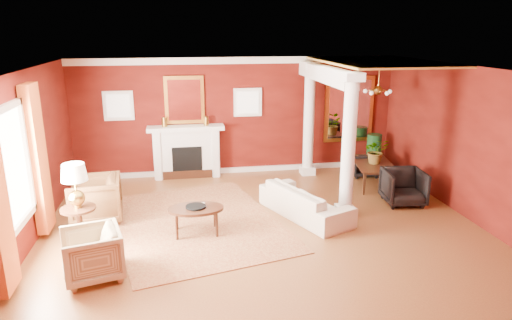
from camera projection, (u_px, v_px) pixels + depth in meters
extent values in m
plane|color=brown|center=(263.00, 228.00, 8.48)|extent=(8.00, 8.00, 0.00)
cube|color=maroon|center=(238.00, 116.00, 11.38)|extent=(8.00, 0.04, 2.90)
cube|color=maroon|center=(325.00, 239.00, 4.76)|extent=(8.00, 0.04, 2.90)
cube|color=maroon|center=(22.00, 163.00, 7.42)|extent=(0.04, 7.00, 2.90)
cube|color=maroon|center=(469.00, 143.00, 8.72)|extent=(0.04, 7.00, 2.90)
cube|color=white|center=(264.00, 69.00, 7.67)|extent=(8.00, 7.00, 0.04)
cube|color=white|center=(187.00, 153.00, 11.25)|extent=(1.60, 0.34, 1.20)
cube|color=black|center=(187.00, 161.00, 11.13)|extent=(0.72, 0.03, 0.70)
cube|color=black|center=(188.00, 175.00, 11.22)|extent=(1.20, 0.05, 0.20)
cube|color=white|center=(186.00, 128.00, 11.03)|extent=(1.85, 0.42, 0.10)
cube|color=white|center=(158.00, 155.00, 11.11)|extent=(0.16, 0.40, 1.20)
cube|color=white|center=(215.00, 152.00, 11.33)|extent=(0.16, 0.40, 1.20)
cube|color=gold|center=(184.00, 100.00, 11.01)|extent=(0.95, 0.06, 1.15)
cube|color=white|center=(184.00, 100.00, 10.98)|extent=(0.78, 0.02, 0.98)
cube|color=white|center=(119.00, 106.00, 10.80)|extent=(0.70, 0.06, 0.70)
cube|color=white|center=(118.00, 106.00, 10.76)|extent=(0.54, 0.02, 0.54)
cube|color=white|center=(248.00, 102.00, 11.30)|extent=(0.70, 0.06, 0.70)
cube|color=white|center=(248.00, 102.00, 11.27)|extent=(0.54, 0.02, 0.54)
cube|color=white|center=(10.00, 168.00, 6.83)|extent=(0.03, 1.30, 1.70)
cube|color=white|center=(27.00, 156.00, 7.50)|extent=(0.08, 0.10, 1.90)
cube|color=#C55221|center=(38.00, 159.00, 7.83)|extent=(0.18, 0.55, 2.60)
cube|color=white|center=(345.00, 211.00, 9.01)|extent=(0.34, 0.34, 0.20)
cylinder|color=white|center=(349.00, 144.00, 8.63)|extent=(0.26, 0.26, 2.50)
cube|color=white|center=(353.00, 77.00, 8.28)|extent=(0.36, 0.36, 0.16)
cube|color=white|center=(307.00, 170.00, 11.56)|extent=(0.34, 0.34, 0.20)
cylinder|color=white|center=(309.00, 118.00, 11.19)|extent=(0.26, 0.26, 2.50)
cube|color=white|center=(311.00, 65.00, 10.83)|extent=(0.36, 0.36, 0.16)
cube|color=white|center=(325.00, 74.00, 9.82)|extent=(0.30, 3.20, 0.32)
cube|color=gold|center=(379.00, 62.00, 9.79)|extent=(2.30, 3.40, 0.04)
cube|color=gold|center=(349.00, 109.00, 11.79)|extent=(1.30, 0.06, 1.70)
cube|color=white|center=(349.00, 109.00, 11.76)|extent=(1.10, 0.02, 1.50)
cylinder|color=#AF8B37|center=(379.00, 76.00, 9.93)|extent=(0.02, 0.02, 0.65)
sphere|color=#AF8B37|center=(378.00, 90.00, 10.02)|extent=(0.20, 0.20, 0.20)
sphere|color=white|center=(390.00, 92.00, 10.08)|extent=(0.09, 0.09, 0.09)
sphere|color=white|center=(377.00, 90.00, 10.30)|extent=(0.09, 0.09, 0.09)
sphere|color=white|center=(365.00, 91.00, 10.15)|extent=(0.09, 0.09, 0.09)
sphere|color=white|center=(371.00, 93.00, 9.84)|extent=(0.09, 0.09, 0.09)
sphere|color=white|center=(387.00, 93.00, 9.79)|extent=(0.09, 0.09, 0.09)
cube|color=white|center=(237.00, 60.00, 10.96)|extent=(8.00, 0.08, 0.16)
cube|color=white|center=(239.00, 170.00, 11.73)|extent=(8.00, 0.08, 0.12)
cube|color=maroon|center=(196.00, 222.00, 8.69)|extent=(3.74, 4.47, 0.02)
imported|color=#F4E7CD|center=(305.00, 196.00, 8.92)|extent=(1.38, 2.14, 0.81)
imported|color=black|center=(95.00, 197.00, 8.67)|extent=(0.95, 1.00, 0.95)
imported|color=tan|center=(92.00, 252.00, 6.68)|extent=(0.94, 0.97, 0.83)
cylinder|color=black|center=(196.00, 209.00, 8.11)|extent=(0.99, 0.99, 0.05)
cylinder|color=black|center=(177.00, 228.00, 7.91)|extent=(0.05, 0.05, 0.45)
cylinder|color=black|center=(217.00, 226.00, 8.03)|extent=(0.05, 0.05, 0.45)
cylinder|color=black|center=(177.00, 218.00, 8.33)|extent=(0.05, 0.05, 0.45)
cylinder|color=black|center=(215.00, 216.00, 8.44)|extent=(0.05, 0.05, 0.45)
imported|color=black|center=(196.00, 200.00, 8.12)|extent=(0.17, 0.04, 0.23)
cylinder|color=black|center=(82.00, 243.00, 7.83)|extent=(0.42, 0.42, 0.04)
cylinder|color=black|center=(80.00, 227.00, 7.74)|extent=(0.10, 0.10, 0.65)
cylinder|color=black|center=(78.00, 209.00, 7.65)|extent=(0.58, 0.58, 0.04)
sphere|color=#AF8B37|center=(77.00, 198.00, 7.60)|extent=(0.27, 0.27, 0.27)
cylinder|color=#AF8B37|center=(76.00, 187.00, 7.54)|extent=(0.03, 0.03, 0.29)
cone|color=white|center=(74.00, 172.00, 7.47)|extent=(0.42, 0.42, 0.29)
imported|color=black|center=(374.00, 167.00, 10.70)|extent=(0.79, 1.60, 0.85)
imported|color=black|center=(404.00, 185.00, 9.52)|extent=(0.87, 0.82, 0.82)
imported|color=black|center=(364.00, 163.00, 11.39)|extent=(0.70, 0.66, 0.66)
sphere|color=#133D1A|center=(373.00, 164.00, 11.77)|extent=(0.41, 0.41, 0.41)
cylinder|color=#133D1A|center=(373.00, 153.00, 11.69)|extent=(0.37, 0.37, 0.98)
imported|color=#26591E|center=(377.00, 140.00, 10.48)|extent=(0.63, 0.68, 0.46)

